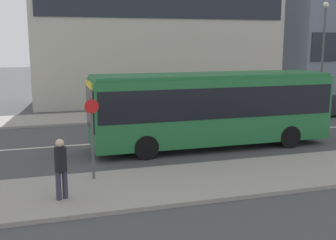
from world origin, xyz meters
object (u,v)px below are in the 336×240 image
(city_bus, at_px, (211,105))
(bus_stop_sign, at_px, (92,132))
(pedestrian_near_stop, at_px, (61,165))
(street_lamp, at_px, (323,44))
(parked_car_0, at_px, (320,105))

(city_bus, relative_size, bus_stop_sign, 3.87)
(city_bus, relative_size, pedestrian_near_stop, 5.91)
(bus_stop_sign, xyz_separation_m, street_lamp, (16.29, 10.49, 2.62))
(pedestrian_near_stop, xyz_separation_m, bus_stop_sign, (1.07, 1.51, 0.56))
(parked_car_0, height_order, bus_stop_sign, bus_stop_sign)
(city_bus, xyz_separation_m, bus_stop_sign, (-5.43, -3.29, -0.14))
(parked_car_0, height_order, pedestrian_near_stop, pedestrian_near_stop)
(city_bus, bearing_deg, street_lamp, 36.69)
(parked_car_0, relative_size, bus_stop_sign, 1.63)
(pedestrian_near_stop, relative_size, bus_stop_sign, 0.66)
(street_lamp, bearing_deg, parked_car_0, -125.42)
(parked_car_0, distance_m, bus_stop_sign, 17.13)
(parked_car_0, bearing_deg, street_lamp, 54.58)
(city_bus, distance_m, parked_car_0, 10.82)
(parked_car_0, bearing_deg, pedestrian_near_stop, -147.91)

